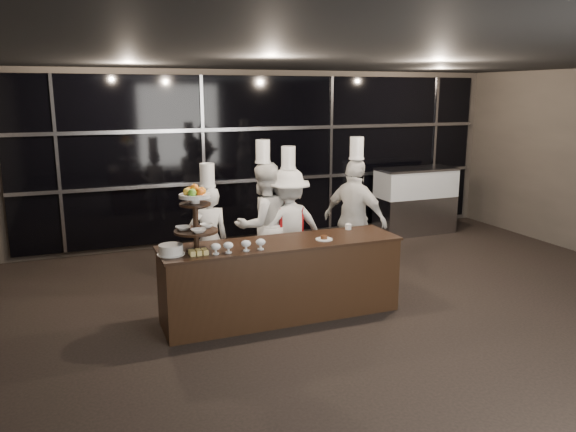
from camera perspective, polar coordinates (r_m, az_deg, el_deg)
name	(u,v)px	position (r m, az deg, el deg)	size (l,w,h in m)	color
room	(439,209)	(5.71, 15.08, 0.68)	(10.00, 10.00, 10.00)	black
window_wall	(269,156)	(10.05, -1.91, 6.08)	(8.60, 0.10, 2.80)	black
buffet_counter	(282,279)	(6.67, -0.65, -6.41)	(2.84, 0.74, 0.92)	black
display_stand	(195,213)	(6.16, -9.39, 0.27)	(0.48, 0.48, 0.74)	black
compotes	(238,245)	(6.13, -5.12, -2.92)	(0.62, 0.11, 0.12)	silver
layer_cake	(171,250)	(6.15, -11.82, -3.37)	(0.30, 0.30, 0.11)	white
pastry_squares	(198,252)	(6.10, -9.09, -3.65)	(0.19, 0.13, 0.05)	#D6C069
small_plate	(324,239)	(6.63, 3.68, -2.30)	(0.20, 0.20, 0.05)	white
chef_cup	(348,227)	(7.15, 6.14, -1.09)	(0.08, 0.08, 0.07)	white
display_case	(415,197)	(10.83, 12.81, 1.87)	(1.50, 0.65, 1.24)	#A5A5AA
chef_a	(209,237)	(7.48, -8.01, -2.13)	(0.55, 0.38, 1.73)	white
chef_b	(264,224)	(7.63, -2.50, -0.83)	(0.94, 0.79, 2.01)	white
chef_c	(288,227)	(7.66, 0.03, -1.12)	(1.08, 0.66, 1.93)	white
chef_d	(355,219)	(7.93, 6.81, -0.30)	(0.85, 1.09, 2.03)	silver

